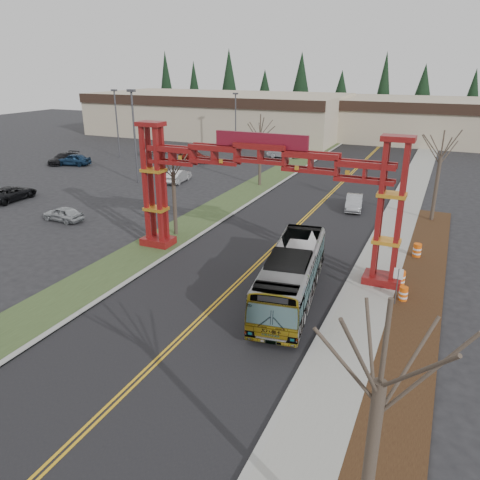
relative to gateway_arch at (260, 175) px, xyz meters
The scene contains 34 objects.
ground 18.97m from the gateway_arch, 90.00° to the right, with size 200.00×200.00×0.00m, color black.
road 9.20m from the gateway_arch, 90.00° to the left, with size 12.00×110.00×0.02m, color black.
lane_line_left 9.19m from the gateway_arch, 90.98° to the left, with size 0.12×100.00×0.01m, color gold.
lane_line_right 9.19m from the gateway_arch, 89.02° to the left, with size 0.12×100.00×0.01m, color gold.
curb_right 11.03m from the gateway_arch, 48.70° to the left, with size 0.30×110.00×0.15m, color #9D9E99.
sidewalk_right 11.90m from the gateway_arch, 42.65° to the left, with size 2.60×110.00×0.14m, color gray.
landscape_strip 14.25m from the gateway_arch, 38.11° to the right, with size 2.60×50.00×0.12m, color black.
grass_median 12.18m from the gateway_arch, 138.81° to the left, with size 4.00×110.00×0.08m, color #354723.
curb_left 11.03m from the gateway_arch, 131.30° to the left, with size 0.30×110.00×0.15m, color #9D9E99.
gateway_arch is the anchor object (origin of this frame).
retail_building_west 61.78m from the gateway_arch, 119.07° to the left, with size 46.00×22.30×7.50m.
retail_building_east 62.80m from the gateway_arch, 80.83° to the left, with size 38.00×20.30×7.00m.
conifer_treeline 74.00m from the gateway_arch, 89.81° to the left, with size 116.10×5.60×13.00m.
transit_bus 6.99m from the gateway_arch, 48.38° to the right, with size 2.51×10.71×2.98m, color #A6A9AD.
silver_sedan 16.25m from the gateway_arch, 77.66° to the left, with size 1.42×4.07×1.34m, color #A5A8AD.
parked_car_near_a 19.35m from the gateway_arch, behind, with size 1.51×3.74×1.27m, color #ABAFB2.
parked_car_near_b 24.99m from the gateway_arch, 134.02° to the left, with size 1.51×4.33×1.43m, color silver.
parked_car_near_c 28.73m from the gateway_arch, behind, with size 2.31×5.00×1.39m, color black.
parked_car_mid_a 35.54m from the gateway_arch, 126.19° to the left, with size 1.95×4.79×1.39m, color maroon.
parked_car_mid_b 40.15m from the gateway_arch, 149.95° to the left, with size 1.82×4.53×1.54m, color navy.
parked_car_far_a 38.38m from the gateway_arch, 106.82° to the left, with size 1.57×4.50×1.48m, color #B6B9BE.
parked_car_far_b 43.45m from the gateway_arch, 133.31° to the left, with size 2.10×4.55×1.27m, color #BDBDBD.
parked_car_far_c 42.17m from the gateway_arch, 150.88° to the left, with size 1.95×4.81×1.40m, color black.
bare_tree_median_mid 8.44m from the gateway_arch, 162.83° to the left, with size 2.97×2.97×6.92m.
bare_tree_median_far 21.46m from the gateway_arch, 111.89° to the left, with size 3.14×3.14×7.63m.
bare_tree_right_near 20.47m from the gateway_arch, 60.76° to the right, with size 3.11×3.11×8.05m.
bare_tree_right_far 17.51m from the gateway_arch, 55.16° to the left, with size 3.07×3.07×7.59m.
light_pole_near 26.10m from the gateway_arch, 143.51° to the left, with size 0.87×0.44×10.04m.
light_pole_mid 41.91m from the gateway_arch, 140.28° to the left, with size 0.81×0.40×9.32m.
light_pole_far 42.77m from the gateway_arch, 116.82° to the left, with size 0.75×0.37×8.61m.
street_sign 10.36m from the gateway_arch, 15.13° to the right, with size 0.51×0.11×2.23m.
barrel_south 11.06m from the gateway_arch, 10.83° to the right, with size 0.49×0.49×0.91m.
barrel_mid 10.59m from the gateway_arch, ahead, with size 0.52×0.52×0.97m.
barrel_north 12.18m from the gateway_arch, 28.69° to the left, with size 0.56×0.56×1.04m.
Camera 1 is at (10.67, -8.82, 12.49)m, focal length 35.00 mm.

